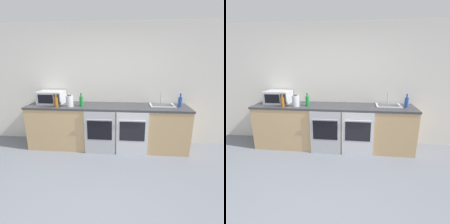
# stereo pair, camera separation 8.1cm
# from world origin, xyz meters

# --- Properties ---
(ground_plane) EXTENTS (16.00, 16.00, 0.00)m
(ground_plane) POSITION_xyz_m (0.00, 0.00, 0.00)
(ground_plane) COLOR slate
(wall_back) EXTENTS (10.00, 0.06, 2.60)m
(wall_back) POSITION_xyz_m (0.00, 2.22, 1.30)
(wall_back) COLOR silver
(wall_back) RESTS_ON ground_plane
(counter_back) EXTENTS (3.32, 0.68, 0.93)m
(counter_back) POSITION_xyz_m (0.00, 1.87, 0.47)
(counter_back) COLOR tan
(counter_back) RESTS_ON ground_plane
(oven_left) EXTENTS (0.61, 0.06, 0.88)m
(oven_left) POSITION_xyz_m (-0.11, 1.53, 0.45)
(oven_left) COLOR #A8AAAF
(oven_left) RESTS_ON ground_plane
(oven_right) EXTENTS (0.61, 0.06, 0.88)m
(oven_right) POSITION_xyz_m (0.52, 1.53, 0.45)
(oven_right) COLOR silver
(oven_right) RESTS_ON ground_plane
(microwave) EXTENTS (0.53, 0.40, 0.27)m
(microwave) POSITION_xyz_m (-1.22, 1.96, 1.06)
(microwave) COLOR #B7BABF
(microwave) RESTS_ON counter_back
(bottle_blue) EXTENTS (0.08, 0.08, 0.27)m
(bottle_blue) POSITION_xyz_m (1.46, 1.88, 1.04)
(bottle_blue) COLOR #234793
(bottle_blue) RESTS_ON counter_back
(bottle_green) EXTENTS (0.08, 0.08, 0.27)m
(bottle_green) POSITION_xyz_m (-0.51, 1.76, 1.04)
(bottle_green) COLOR #19722D
(bottle_green) RESTS_ON counter_back
(bottle_amber) EXTENTS (0.07, 0.07, 0.25)m
(bottle_amber) POSITION_xyz_m (-1.00, 1.67, 1.03)
(bottle_amber) COLOR #8C5114
(bottle_amber) RESTS_ON counter_back
(kettle) EXTENTS (0.14, 0.14, 0.23)m
(kettle) POSITION_xyz_m (-0.74, 1.71, 1.04)
(kettle) COLOR #B7BABF
(kettle) RESTS_ON counter_back
(sink) EXTENTS (0.50, 0.38, 0.26)m
(sink) POSITION_xyz_m (1.14, 1.97, 0.94)
(sink) COLOR #B7BABF
(sink) RESTS_ON counter_back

